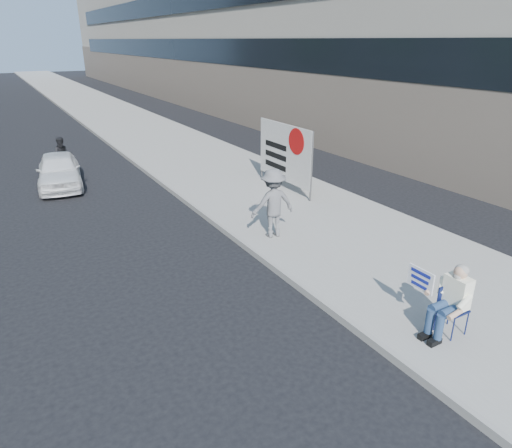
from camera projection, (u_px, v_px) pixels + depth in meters
ground at (285, 356)px, 7.60m from camera, size 160.00×160.00×0.00m
near_sidewalk at (147, 132)px, 25.46m from camera, size 5.00×120.00×0.15m
seated_protester at (450, 297)px, 7.66m from camera, size 0.83×1.12×1.31m
jogger at (273, 203)px, 11.55m from camera, size 1.22×0.79×1.78m
pedestrian_woman at (277, 154)px, 16.75m from camera, size 0.73×0.72×1.71m
protest_banner at (284, 153)px, 15.16m from camera, size 0.08×3.06×2.20m
white_sedan_near at (59, 170)px, 16.11m from camera, size 1.87×3.67×1.20m
motorcycle at (63, 157)px, 17.76m from camera, size 0.75×2.05×1.42m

